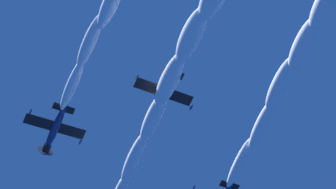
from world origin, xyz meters
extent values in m
ellipsoid|color=navy|center=(6.17, 9.98, 73.50)|extent=(2.13, 6.45, 1.35)
cylinder|color=black|center=(6.53, 7.10, 73.54)|extent=(1.39, 1.03, 1.31)
cone|color=black|center=(6.61, 6.48, 73.55)|extent=(0.69, 0.75, 0.62)
cylinder|color=#3F3F47|center=(6.59, 6.62, 73.55)|extent=(2.82, 0.41, 2.85)
cube|color=black|center=(6.20, 10.18, 73.35)|extent=(7.67, 2.27, 3.03)
ellipsoid|color=navy|center=(9.85, 10.65, 74.76)|extent=(0.41, 0.89, 0.31)
ellipsoid|color=navy|center=(2.56, 9.70, 71.93)|extent=(0.41, 0.89, 0.31)
cube|color=black|center=(5.81, 12.74, 73.50)|extent=(2.81, 1.19, 1.13)
cube|color=navy|center=(5.63, 12.79, 73.95)|extent=(0.62, 1.12, 1.04)
ellipsoid|color=#1E232D|center=(6.07, 9.69, 73.87)|extent=(1.02, 1.54, 0.83)
ellipsoid|color=navy|center=(-13.07, 7.31, 74.22)|extent=(0.41, 0.90, 0.33)
cube|color=black|center=(-17.13, 9.35, 72.94)|extent=(2.83, 1.20, 1.12)
cube|color=navy|center=(-17.30, 9.41, 73.39)|extent=(0.61, 1.15, 1.07)
ellipsoid|color=navy|center=(-5.52, 18.46, 72.81)|extent=(2.23, 6.47, 1.66)
cylinder|color=black|center=(-5.16, 15.58, 73.00)|extent=(1.40, 1.08, 1.34)
cone|color=black|center=(-5.09, 14.97, 73.05)|extent=(0.70, 0.77, 0.65)
cylinder|color=#3F3F47|center=(-5.10, 15.11, 73.04)|extent=(2.80, 0.53, 2.83)
cube|color=black|center=(-5.49, 18.65, 72.65)|extent=(7.72, 2.27, 3.02)
ellipsoid|color=navy|center=(-1.84, 19.20, 74.02)|extent=(0.42, 0.90, 0.35)
ellipsoid|color=navy|center=(-9.14, 18.10, 71.27)|extent=(0.42, 0.90, 0.35)
cube|color=black|center=(-5.88, 21.22, 72.66)|extent=(2.83, 1.19, 1.15)
cube|color=navy|center=(-6.06, 21.29, 73.11)|extent=(0.62, 1.17, 1.09)
ellipsoid|color=#1E232D|center=(-5.63, 18.19, 73.19)|extent=(1.04, 1.56, 0.90)
ellipsoid|color=white|center=(-4.36, 9.90, 71.44)|extent=(2.51, 7.37, 2.00)
ellipsoid|color=white|center=(-5.15, 15.68, 71.32)|extent=(2.80, 7.42, 2.29)
ellipsoid|color=white|center=(-5.60, 20.65, 70.89)|extent=(3.08, 7.47, 2.58)
ellipsoid|color=white|center=(-6.45, 26.61, 70.57)|extent=(3.37, 7.52, 2.86)
ellipsoid|color=white|center=(5.54, 16.18, 73.11)|extent=(2.22, 7.32, 1.72)
ellipsoid|color=white|center=(4.89, 21.97, 73.00)|extent=(2.51, 7.37, 2.00)
ellipsoid|color=white|center=(3.70, 27.29, 72.64)|extent=(2.80, 7.42, 2.29)
ellipsoid|color=white|center=(-17.32, 12.71, 72.74)|extent=(2.22, 7.32, 1.72)
ellipsoid|color=white|center=(-18.29, 18.57, 72.29)|extent=(2.51, 7.37, 2.00)
ellipsoid|color=white|center=(-18.60, 24.03, 72.04)|extent=(2.80, 7.42, 2.29)
ellipsoid|color=white|center=(-19.56, 29.50, 71.77)|extent=(3.08, 7.47, 2.58)
ellipsoid|color=white|center=(-20.31, 34.63, 71.44)|extent=(3.37, 7.52, 2.86)
ellipsoid|color=white|center=(-6.23, 24.72, 72.45)|extent=(2.22, 7.32, 1.72)
ellipsoid|color=white|center=(-7.17, 30.02, 72.32)|extent=(2.51, 7.37, 2.00)
camera|label=1|loc=(-1.21, 34.18, 1.51)|focal=63.66mm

